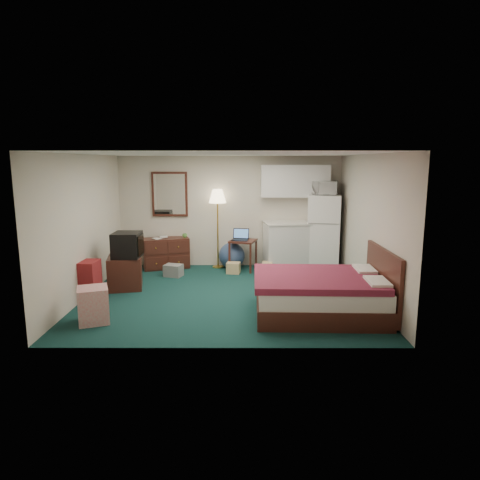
{
  "coord_description": "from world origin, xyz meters",
  "views": [
    {
      "loc": [
        0.25,
        -7.43,
        2.37
      ],
      "look_at": [
        0.24,
        0.17,
        0.97
      ],
      "focal_mm": 32.0,
      "sensor_mm": 36.0,
      "label": 1
    }
  ],
  "objects_px": {
    "desk": "(243,255)",
    "bed": "(319,295)",
    "dresser": "(166,253)",
    "floor_lamp": "(218,229)",
    "tv_stand": "(125,272)",
    "fridge": "(324,232)",
    "suitcase": "(90,280)",
    "kitchen_counter": "(286,246)"
  },
  "relations": [
    {
      "from": "dresser",
      "to": "kitchen_counter",
      "type": "distance_m",
      "value": 2.71
    },
    {
      "from": "dresser",
      "to": "floor_lamp",
      "type": "xyz_separation_m",
      "value": [
        1.17,
        0.07,
        0.54
      ]
    },
    {
      "from": "kitchen_counter",
      "to": "suitcase",
      "type": "distance_m",
      "value": 4.24
    },
    {
      "from": "desk",
      "to": "tv_stand",
      "type": "bearing_deg",
      "value": -131.72
    },
    {
      "from": "dresser",
      "to": "desk",
      "type": "distance_m",
      "value": 1.74
    },
    {
      "from": "dresser",
      "to": "suitcase",
      "type": "distance_m",
      "value": 2.45
    },
    {
      "from": "floor_lamp",
      "to": "suitcase",
      "type": "xyz_separation_m",
      "value": [
        -2.09,
        -2.34,
        -0.54
      ]
    },
    {
      "from": "bed",
      "to": "fridge",
      "type": "bearing_deg",
      "value": 79.82
    },
    {
      "from": "floor_lamp",
      "to": "kitchen_counter",
      "type": "distance_m",
      "value": 1.58
    },
    {
      "from": "fridge",
      "to": "bed",
      "type": "height_order",
      "value": "fridge"
    },
    {
      "from": "desk",
      "to": "suitcase",
      "type": "height_order",
      "value": "suitcase"
    },
    {
      "from": "floor_lamp",
      "to": "tv_stand",
      "type": "relative_size",
      "value": 2.66
    },
    {
      "from": "floor_lamp",
      "to": "tv_stand",
      "type": "bearing_deg",
      "value": -135.89
    },
    {
      "from": "kitchen_counter",
      "to": "bed",
      "type": "xyz_separation_m",
      "value": [
        0.21,
        -2.92,
        -0.2
      ]
    },
    {
      "from": "floor_lamp",
      "to": "fridge",
      "type": "relative_size",
      "value": 1.06
    },
    {
      "from": "fridge",
      "to": "suitcase",
      "type": "bearing_deg",
      "value": -140.8
    },
    {
      "from": "dresser",
      "to": "desk",
      "type": "xyz_separation_m",
      "value": [
        1.74,
        -0.18,
        -0.01
      ]
    },
    {
      "from": "tv_stand",
      "to": "desk",
      "type": "bearing_deg",
      "value": 19.99
    },
    {
      "from": "desk",
      "to": "bed",
      "type": "height_order",
      "value": "desk"
    },
    {
      "from": "suitcase",
      "to": "floor_lamp",
      "type": "bearing_deg",
      "value": 50.8
    },
    {
      "from": "dresser",
      "to": "floor_lamp",
      "type": "height_order",
      "value": "floor_lamp"
    },
    {
      "from": "dresser",
      "to": "fridge",
      "type": "distance_m",
      "value": 3.56
    },
    {
      "from": "desk",
      "to": "kitchen_counter",
      "type": "distance_m",
      "value": 0.99
    },
    {
      "from": "kitchen_counter",
      "to": "tv_stand",
      "type": "bearing_deg",
      "value": -162.73
    },
    {
      "from": "floor_lamp",
      "to": "tv_stand",
      "type": "height_order",
      "value": "floor_lamp"
    },
    {
      "from": "bed",
      "to": "suitcase",
      "type": "bearing_deg",
      "value": 171.08
    },
    {
      "from": "tv_stand",
      "to": "floor_lamp",
      "type": "bearing_deg",
      "value": 32.5
    },
    {
      "from": "fridge",
      "to": "tv_stand",
      "type": "relative_size",
      "value": 2.5
    },
    {
      "from": "desk",
      "to": "kitchen_counter",
      "type": "xyz_separation_m",
      "value": [
        0.97,
        0.11,
        0.18
      ]
    },
    {
      "from": "tv_stand",
      "to": "suitcase",
      "type": "distance_m",
      "value": 0.82
    },
    {
      "from": "tv_stand",
      "to": "suitcase",
      "type": "bearing_deg",
      "value": -131.74
    },
    {
      "from": "kitchen_counter",
      "to": "fridge",
      "type": "distance_m",
      "value": 0.88
    },
    {
      "from": "suitcase",
      "to": "kitchen_counter",
      "type": "bearing_deg",
      "value": 33.84
    },
    {
      "from": "bed",
      "to": "tv_stand",
      "type": "height_order",
      "value": "bed"
    },
    {
      "from": "desk",
      "to": "suitcase",
      "type": "xyz_separation_m",
      "value": [
        -2.65,
        -2.09,
        0.01
      ]
    },
    {
      "from": "kitchen_counter",
      "to": "tv_stand",
      "type": "height_order",
      "value": "kitchen_counter"
    },
    {
      "from": "tv_stand",
      "to": "suitcase",
      "type": "height_order",
      "value": "suitcase"
    },
    {
      "from": "floor_lamp",
      "to": "suitcase",
      "type": "bearing_deg",
      "value": -131.81
    },
    {
      "from": "dresser",
      "to": "floor_lamp",
      "type": "distance_m",
      "value": 1.29
    },
    {
      "from": "desk",
      "to": "bed",
      "type": "bearing_deg",
      "value": -50.54
    },
    {
      "from": "bed",
      "to": "dresser",
      "type": "bearing_deg",
      "value": 136.04
    },
    {
      "from": "bed",
      "to": "tv_stand",
      "type": "xyz_separation_m",
      "value": [
        -3.42,
        1.43,
        -0.01
      ]
    }
  ]
}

